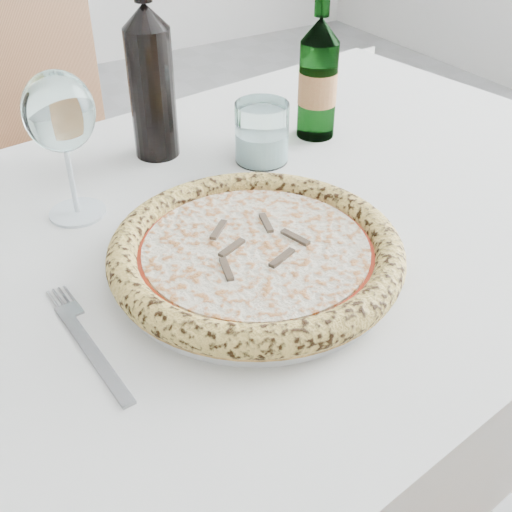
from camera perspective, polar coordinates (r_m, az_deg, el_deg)
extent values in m
cube|color=#905F3C|center=(0.84, -3.55, 0.82)|extent=(1.40, 0.91, 0.04)
cube|color=white|center=(0.83, -3.61, 2.13)|extent=(1.46, 0.98, 0.01)
cube|color=white|center=(1.21, -12.63, 6.59)|extent=(1.37, 0.01, 0.22)
cylinder|color=#905F3C|center=(1.56, 10.81, 1.53)|extent=(0.06, 0.06, 0.71)
cube|color=#905F3C|center=(1.52, -15.17, 4.27)|extent=(0.52, 0.52, 0.04)
cube|color=#905F3C|center=(1.57, -20.69, 14.40)|extent=(0.41, 0.16, 0.46)
cylinder|color=#905F3C|center=(1.85, -12.79, 2.11)|extent=(0.04, 0.04, 0.43)
cylinder|color=#905F3C|center=(1.62, -5.13, -2.50)|extent=(0.04, 0.04, 0.43)
cylinder|color=#905F3C|center=(1.46, -15.39, -8.82)|extent=(0.04, 0.04, 0.43)
cylinder|color=silver|center=(0.75, 0.00, -0.81)|extent=(0.32, 0.32, 0.01)
torus|color=silver|center=(0.75, 0.00, -0.50)|extent=(0.32, 0.32, 0.01)
cylinder|color=gold|center=(0.74, 0.00, 0.00)|extent=(0.33, 0.33, 0.01)
torus|color=gold|center=(0.74, 0.00, 0.51)|extent=(0.34, 0.34, 0.04)
cylinder|color=red|center=(0.74, 0.00, 0.51)|extent=(0.28, 0.28, 0.00)
cylinder|color=beige|center=(0.74, 0.00, 0.70)|extent=(0.26, 0.26, 0.00)
cube|color=brown|center=(0.75, 2.18, 1.74)|extent=(0.04, 0.01, 0.00)
cube|color=brown|center=(0.78, -0.10, 3.23)|extent=(0.03, 0.04, 0.00)
cube|color=brown|center=(0.77, -4.89, 2.49)|extent=(0.03, 0.04, 0.00)
cube|color=brown|center=(0.72, -2.69, 0.06)|extent=(0.04, 0.01, 0.00)
cube|color=brown|center=(0.69, 0.12, -1.85)|extent=(0.03, 0.04, 0.00)
cube|color=brown|center=(0.71, 5.74, -0.79)|extent=(0.03, 0.04, 0.00)
cube|color=gray|center=(0.66, -13.93, -8.92)|extent=(0.02, 0.15, 0.00)
cube|color=gray|center=(0.72, -16.32, -4.58)|extent=(0.03, 0.02, 0.00)
cylinder|color=gray|center=(0.74, -17.67, -3.59)|extent=(0.00, 0.04, 0.00)
cylinder|color=gray|center=(0.75, -17.22, -3.44)|extent=(0.00, 0.04, 0.00)
cylinder|color=gray|center=(0.75, -16.76, -3.29)|extent=(0.00, 0.04, 0.00)
cylinder|color=gray|center=(0.75, -16.31, -3.14)|extent=(0.00, 0.04, 0.00)
cylinder|color=silver|center=(0.89, -15.56, 3.75)|extent=(0.07, 0.07, 0.00)
cylinder|color=silver|center=(0.87, -16.10, 6.64)|extent=(0.01, 0.01, 0.10)
ellipsoid|color=white|center=(0.83, -17.13, 12.16)|extent=(0.09, 0.09, 0.10)
cylinder|color=white|center=(0.98, 0.51, 10.92)|extent=(0.08, 0.08, 0.09)
cylinder|color=white|center=(0.99, 0.51, 9.75)|extent=(0.07, 0.07, 0.04)
cylinder|color=#2F6632|center=(1.05, 5.48, 14.45)|extent=(0.06, 0.06, 0.15)
cone|color=#2F6632|center=(1.02, 5.79, 19.42)|extent=(0.06, 0.06, 0.04)
cylinder|color=tan|center=(1.05, 5.49, 14.69)|extent=(0.06, 0.06, 0.05)
cylinder|color=black|center=(0.99, -9.19, 14.00)|extent=(0.07, 0.07, 0.19)
cone|color=black|center=(0.95, -9.87, 20.36)|extent=(0.07, 0.07, 0.03)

